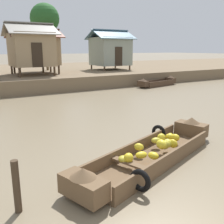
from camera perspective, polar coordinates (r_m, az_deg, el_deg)
The scene contains 8 objects.
ground_plane at distance 11.98m, azimuth -15.00°, elevation -1.77°, with size 300.00×300.00×0.00m, color #7A6B51.
banana_boat at distance 7.48m, azimuth 8.83°, elevation -8.88°, with size 5.77×2.90×0.76m.
fishing_skiff_distant at distance 22.64m, azimuth 9.98°, elevation 6.37°, with size 4.25×1.61×0.77m.
stilt_house_mid_left at distance 22.20m, azimuth -17.44°, elevation 13.18°, with size 3.76×4.04×4.09m.
stilt_house_mid_right at distance 23.14m, azimuth -16.57°, elevation 12.99°, with size 4.28×3.16×3.73m.
stilt_house_right at distance 26.77m, azimuth -0.39°, elevation 13.36°, with size 3.99×3.69×3.92m.
palm_tree_mid at distance 26.85m, azimuth -14.60°, elevation 19.32°, with size 2.75×2.75×6.27m.
mooring_post at distance 5.47m, azimuth -20.31°, elevation -15.19°, with size 0.14×0.14×1.08m, color #423323.
Camera 1 is at (-2.99, -1.17, 3.12)m, focal length 41.48 mm.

